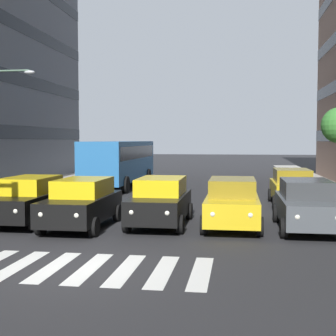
# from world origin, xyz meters

# --- Properties ---
(ground_plane) EXTENTS (180.00, 180.00, 0.00)m
(ground_plane) POSITION_xyz_m (0.00, 0.00, 0.00)
(ground_plane) COLOR #262628
(crosswalk_markings) EXTENTS (6.75, 2.80, 0.01)m
(crosswalk_markings) POSITION_xyz_m (0.00, 0.00, 0.00)
(crosswalk_markings) COLOR silver
(crosswalk_markings) RESTS_ON ground_plane
(car_0) EXTENTS (2.02, 4.44, 1.72)m
(car_0) POSITION_xyz_m (-6.32, -5.73, 0.89)
(car_0) COLOR #474C51
(car_0) RESTS_ON ground_plane
(car_1) EXTENTS (2.02, 4.44, 1.72)m
(car_1) POSITION_xyz_m (-3.80, -5.89, 0.89)
(car_1) COLOR gold
(car_1) RESTS_ON ground_plane
(car_2) EXTENTS (2.02, 4.44, 1.72)m
(car_2) POSITION_xyz_m (-1.22, -5.91, 0.89)
(car_2) COLOR black
(car_2) RESTS_ON ground_plane
(car_3) EXTENTS (2.02, 4.44, 1.72)m
(car_3) POSITION_xyz_m (1.44, -5.05, 0.89)
(car_3) COLOR black
(car_3) RESTS_ON ground_plane
(car_4) EXTENTS (2.02, 4.44, 1.72)m
(car_4) POSITION_xyz_m (3.67, -5.58, 0.89)
(car_4) COLOR black
(car_4) RESTS_ON ground_plane
(car_row2_0) EXTENTS (2.02, 4.44, 1.72)m
(car_row2_0) POSITION_xyz_m (-6.53, -11.83, 0.89)
(car_row2_0) COLOR gold
(car_row2_0) RESTS_ON ground_plane
(bus_behind_traffic) EXTENTS (2.78, 10.50, 3.00)m
(bus_behind_traffic) POSITION_xyz_m (3.67, -19.25, 1.86)
(bus_behind_traffic) COLOR #286BAD
(bus_behind_traffic) RESTS_ON ground_plane
(street_lamp_right) EXTENTS (2.41, 0.28, 6.66)m
(street_lamp_right) POSITION_xyz_m (8.30, -12.21, 4.21)
(street_lamp_right) COLOR #4C6B56
(street_lamp_right) RESTS_ON sidewalk_right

